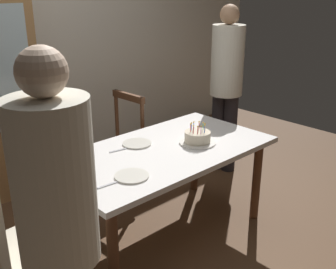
% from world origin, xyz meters
% --- Properties ---
extents(ground, '(6.40, 6.40, 0.00)m').
position_xyz_m(ground, '(0.00, 0.00, 0.00)').
color(ground, brown).
extents(back_wall, '(6.40, 0.10, 2.60)m').
position_xyz_m(back_wall, '(0.00, 1.85, 1.30)').
color(back_wall, silver).
rests_on(back_wall, ground).
extents(dining_table, '(1.65, 0.90, 0.73)m').
position_xyz_m(dining_table, '(0.00, 0.00, 0.64)').
color(dining_table, white).
rests_on(dining_table, ground).
extents(birthday_cake, '(0.28, 0.28, 0.16)m').
position_xyz_m(birthday_cake, '(0.27, -0.10, 0.77)').
color(birthday_cake, silver).
rests_on(birthday_cake, dining_table).
extents(plate_near_celebrant, '(0.22, 0.22, 0.01)m').
position_xyz_m(plate_near_celebrant, '(-0.45, -0.20, 0.74)').
color(plate_near_celebrant, silver).
rests_on(plate_near_celebrant, dining_table).
extents(plate_far_side, '(0.22, 0.22, 0.01)m').
position_xyz_m(plate_far_side, '(-0.08, 0.20, 0.74)').
color(plate_far_side, silver).
rests_on(plate_far_side, dining_table).
extents(fork_near_celebrant, '(0.18, 0.03, 0.01)m').
position_xyz_m(fork_near_celebrant, '(-0.61, -0.19, 0.73)').
color(fork_near_celebrant, silver).
rests_on(fork_near_celebrant, dining_table).
extents(fork_far_side, '(0.18, 0.05, 0.01)m').
position_xyz_m(fork_far_side, '(-0.24, 0.20, 0.73)').
color(fork_far_side, silver).
rests_on(fork_far_side, dining_table).
extents(chair_spindle_back, '(0.46, 0.46, 0.95)m').
position_xyz_m(chair_spindle_back, '(0.12, 0.77, 0.46)').
color(chair_spindle_back, beige).
rests_on(chair_spindle_back, ground).
extents(chair_upholstered, '(0.48, 0.47, 0.95)m').
position_xyz_m(chair_upholstered, '(-1.22, -0.06, 0.53)').
color(chair_upholstered, beige).
rests_on(chair_upholstered, ground).
extents(person_celebrant, '(0.32, 0.32, 1.68)m').
position_xyz_m(person_celebrant, '(-1.23, -0.72, 0.96)').
color(person_celebrant, '#262328').
rests_on(person_celebrant, ground).
extents(person_guest, '(0.32, 0.32, 1.69)m').
position_xyz_m(person_guest, '(1.29, 0.46, 0.97)').
color(person_guest, '#262328').
rests_on(person_guest, ground).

